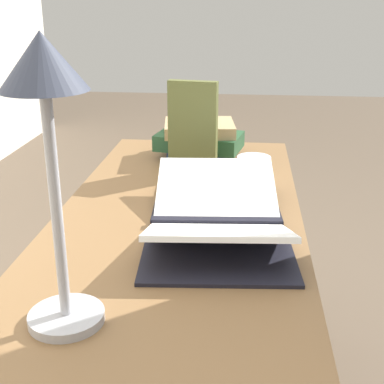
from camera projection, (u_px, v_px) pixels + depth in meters
reading_desk at (177, 263)px, 1.31m from camera, size 1.47×0.60×0.75m
open_book at (217, 216)px, 1.23m from camera, size 0.58×0.35×0.09m
book_stack_tall at (199, 140)px, 1.75m from camera, size 0.23×0.30×0.12m
book_standing_upright at (192, 127)px, 1.59m from camera, size 0.05×0.15×0.27m
reading_lamp at (47, 116)px, 0.76m from camera, size 0.13×0.13×0.46m
coffee_mug at (253, 172)px, 1.49m from camera, size 0.12×0.09×0.09m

